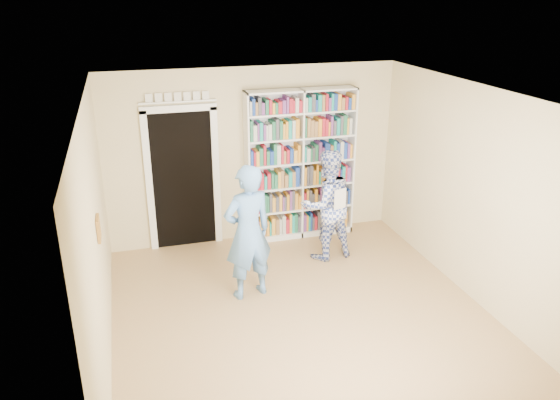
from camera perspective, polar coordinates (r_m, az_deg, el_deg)
name	(u,v)px	position (r m, az deg, el deg)	size (l,w,h in m)	color
floor	(304,319)	(6.80, 2.49, -12.29)	(5.00, 5.00, 0.00)	tan
ceiling	(308,97)	(5.76, 2.92, 10.67)	(5.00, 5.00, 0.00)	white
wall_back	(254,155)	(8.42, -2.77, 4.67)	(4.50, 4.50, 0.00)	beige
wall_left	(97,241)	(5.89, -18.61, -4.07)	(5.00, 5.00, 0.00)	beige
wall_right	(478,197)	(7.16, 20.02, 0.30)	(5.00, 5.00, 0.00)	beige
bookshelf	(300,164)	(8.50, 2.12, 3.74)	(1.72, 0.32, 2.36)	white
doorway	(183,173)	(8.28, -10.14, 2.82)	(1.10, 0.08, 2.43)	black
wall_art	(98,228)	(6.05, -18.44, -2.84)	(0.03, 0.25, 0.25)	brown
man_blue	(248,233)	(6.87, -3.36, -3.42)	(0.65, 0.43, 1.78)	#5A8CC9
man_plaid	(327,205)	(7.92, 4.88, -0.52)	(0.80, 0.62, 1.65)	#32469A
paper_sheet	(340,199)	(7.67, 6.30, 0.10)	(0.21, 0.01, 0.30)	white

